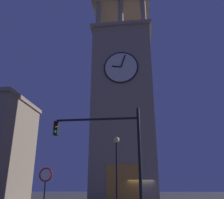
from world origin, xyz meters
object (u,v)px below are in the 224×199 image
object	(u,v)px
clocktower	(124,108)
street_lamp	(117,159)
no_horn_sign	(45,179)
traffic_signal_near	(109,145)

from	to	relation	value
clocktower	street_lamp	distance (m)	12.14
street_lamp	no_horn_sign	bearing A→B (deg)	52.93
clocktower	no_horn_sign	world-z (taller)	clocktower
street_lamp	clocktower	bearing A→B (deg)	-89.42
traffic_signal_near	street_lamp	xyz separation A→B (m)	(0.25, -6.06, -0.07)
street_lamp	no_horn_sign	xyz separation A→B (m)	(3.52, 4.65, -1.52)
traffic_signal_near	street_lamp	world-z (taller)	traffic_signal_near
traffic_signal_near	street_lamp	size ratio (longest dim) A/B	1.05
clocktower	street_lamp	xyz separation A→B (m)	(-0.10, 9.79, -7.18)
no_horn_sign	clocktower	bearing A→B (deg)	-103.30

